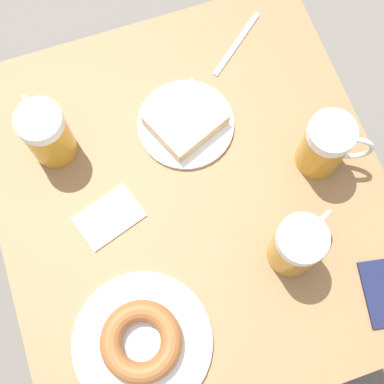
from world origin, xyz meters
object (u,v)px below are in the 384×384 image
at_px(fork, 237,44).
at_px(beer_mug_left, 46,133).
at_px(plate_with_cake, 186,122).
at_px(plate_with_donut, 142,342).
at_px(napkin_folded, 109,217).
at_px(beer_mug_right, 297,245).
at_px(beer_mug_center, 326,146).

bearing_deg(fork, beer_mug_left, 14.10).
distance_m(plate_with_cake, plate_with_donut, 0.45).
relative_size(beer_mug_left, napkin_folded, 1.00).
height_order(plate_with_donut, beer_mug_right, beer_mug_right).
distance_m(plate_with_cake, napkin_folded, 0.25).
height_order(beer_mug_left, fork, beer_mug_left).
xyz_separation_m(plate_with_cake, beer_mug_center, (-0.23, 0.16, 0.06)).
bearing_deg(napkin_folded, fork, -142.34).
bearing_deg(beer_mug_left, beer_mug_center, 158.34).
relative_size(beer_mug_center, beer_mug_right, 1.00).
bearing_deg(beer_mug_center, plate_with_donut, 27.13).
bearing_deg(beer_mug_right, napkin_folded, -30.40).
xyz_separation_m(beer_mug_right, fork, (-0.06, -0.47, -0.07)).
xyz_separation_m(napkin_folded, fork, (-0.38, -0.29, -0.00)).
bearing_deg(plate_with_cake, fork, -138.50).
bearing_deg(beer_mug_right, plate_with_cake, -72.07).
xyz_separation_m(beer_mug_center, beer_mug_right, (0.13, 0.16, 0.00)).
relative_size(beer_mug_center, fork, 0.95).
bearing_deg(fork, beer_mug_center, 101.34).
distance_m(plate_with_donut, beer_mug_center, 0.51).
xyz_separation_m(plate_with_donut, beer_mug_center, (-0.45, -0.23, 0.05)).
relative_size(beer_mug_center, napkin_folded, 1.00).
distance_m(napkin_folded, fork, 0.48).
bearing_deg(plate_with_cake, plate_with_donut, 61.03).
relative_size(beer_mug_right, napkin_folded, 1.00).
relative_size(napkin_folded, fork, 0.95).
distance_m(beer_mug_left, beer_mug_center, 0.54).
distance_m(plate_with_cake, beer_mug_right, 0.35).
relative_size(plate_with_donut, beer_mug_right, 1.80).
xyz_separation_m(plate_with_cake, beer_mug_left, (0.27, -0.04, 0.06)).
bearing_deg(beer_mug_left, plate_with_cake, 171.80).
xyz_separation_m(beer_mug_left, beer_mug_center, (-0.50, 0.20, 0.00)).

